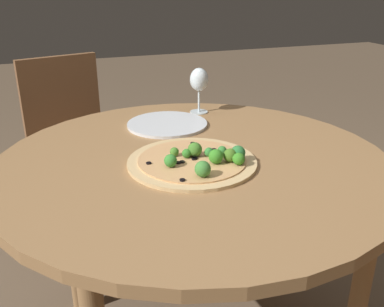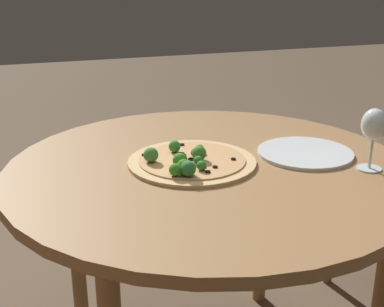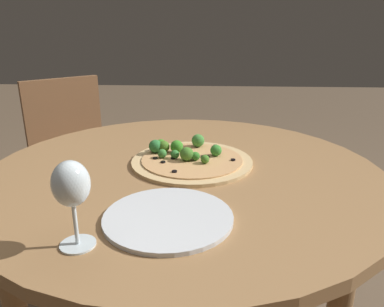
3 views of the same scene
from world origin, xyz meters
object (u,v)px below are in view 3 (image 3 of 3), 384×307
object	(u,v)px
pizza	(189,158)
wine_glass	(71,187)
chair	(76,162)
plate_near	(168,217)

from	to	relation	value
pizza	wine_glass	bearing A→B (deg)	-21.97
chair	wine_glass	bearing A→B (deg)	-108.58
chair	pizza	size ratio (longest dim) A/B	2.47
chair	wine_glass	size ratio (longest dim) A/B	5.19
chair	wine_glass	xyz separation A→B (m)	(1.12, 0.43, 0.39)
chair	plate_near	world-z (taller)	chair
plate_near	pizza	bearing A→B (deg)	176.04
chair	plate_near	size ratio (longest dim) A/B	3.18
pizza	plate_near	bearing A→B (deg)	-3.96
wine_glass	plate_near	xyz separation A→B (m)	(-0.11, 0.16, -0.11)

